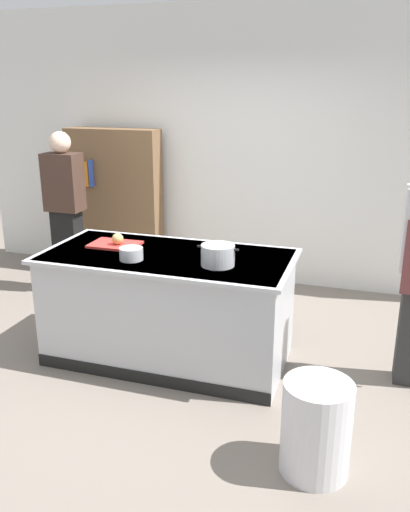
# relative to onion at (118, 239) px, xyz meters

# --- Properties ---
(ground_plane) EXTENTS (10.00, 10.00, 0.00)m
(ground_plane) POSITION_rel_onion_xyz_m (0.46, -0.07, -0.97)
(ground_plane) COLOR slate
(back_wall) EXTENTS (6.40, 0.12, 3.00)m
(back_wall) POSITION_rel_onion_xyz_m (0.46, 2.03, 0.53)
(back_wall) COLOR white
(back_wall) RESTS_ON ground_plane
(counter_island) EXTENTS (1.98, 0.98, 0.90)m
(counter_island) POSITION_rel_onion_xyz_m (0.46, -0.07, -0.50)
(counter_island) COLOR #B7BABF
(counter_island) RESTS_ON ground_plane
(cutting_board) EXTENTS (0.40, 0.28, 0.02)m
(cutting_board) POSITION_rel_onion_xyz_m (-0.04, 0.02, -0.06)
(cutting_board) COLOR red
(cutting_board) RESTS_ON counter_island
(onion) EXTENTS (0.09, 0.09, 0.09)m
(onion) POSITION_rel_onion_xyz_m (0.00, 0.00, 0.00)
(onion) COLOR tan
(onion) RESTS_ON cutting_board
(stock_pot) EXTENTS (0.32, 0.25, 0.16)m
(stock_pot) POSITION_rel_onion_xyz_m (0.92, -0.20, 0.01)
(stock_pot) COLOR #B7BABF
(stock_pot) RESTS_ON counter_island
(mixing_bowl) EXTENTS (0.18, 0.18, 0.10)m
(mixing_bowl) POSITION_rel_onion_xyz_m (0.25, -0.28, -0.02)
(mixing_bowl) COLOR #B7BABF
(mixing_bowl) RESTS_ON counter_island
(trash_bin) EXTENTS (0.40, 0.40, 0.58)m
(trash_bin) POSITION_rel_onion_xyz_m (1.77, -1.08, -0.68)
(trash_bin) COLOR silver
(trash_bin) RESTS_ON ground_plane
(person_guest) EXTENTS (0.38, 0.24, 1.72)m
(person_guest) POSITION_rel_onion_xyz_m (-1.13, 1.02, -0.06)
(person_guest) COLOR black
(person_guest) RESTS_ON ground_plane
(bookshelf) EXTENTS (1.10, 0.31, 1.70)m
(bookshelf) POSITION_rel_onion_xyz_m (-0.91, 1.73, -0.12)
(bookshelf) COLOR brown
(bookshelf) RESTS_ON ground_plane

